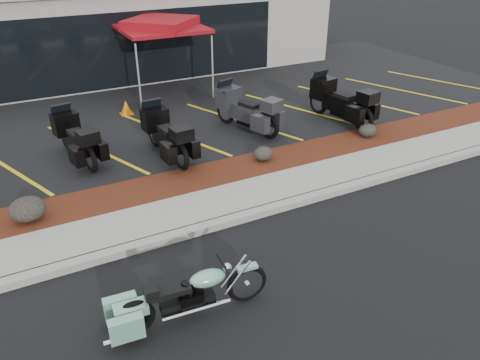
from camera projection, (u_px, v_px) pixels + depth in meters
ground at (272, 240)px, 9.06m from camera, size 90.00×90.00×0.00m
curb at (250, 215)px, 9.73m from camera, size 24.00×0.25×0.15m
sidewalk at (235, 199)px, 10.28m from camera, size 24.00×1.20×0.15m
mulch_bed at (212, 177)px, 11.21m from camera, size 24.00×1.20×0.16m
upper_lot at (145, 109)px, 15.44m from camera, size 26.00×9.60×0.15m
dealership_building at (95, 19)px, 19.42m from camera, size 18.00×8.16×4.00m
boulder_left at (27, 209)px, 9.29m from camera, size 0.71×0.60×0.51m
boulder_mid at (263, 154)px, 11.75m from camera, size 0.50×0.42×0.35m
boulder_right at (367, 130)px, 13.08m from camera, size 0.52×0.44×0.37m
hero_cruiser at (247, 279)px, 7.40m from camera, size 2.58×0.84×0.90m
touring_black_front at (65, 127)px, 12.10m from camera, size 1.23×2.31×1.28m
touring_black_mid at (153, 123)px, 12.31m from camera, size 1.06×2.33×1.32m
touring_grey at (226, 102)px, 13.77m from camera, size 1.60×2.49×1.35m
touring_black_rear at (319, 92)px, 14.49m from camera, size 1.34×2.54×1.40m
traffic_cone at (126, 107)px, 14.68m from camera, size 0.37×0.37×0.44m
popup_canopy at (161, 26)px, 15.61m from camera, size 2.89×2.89×2.55m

